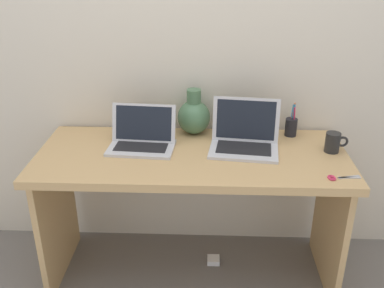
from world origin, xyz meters
TOP-DOWN VIEW (x-y plane):
  - ground_plane at (0.00, 0.00)m, footprint 6.00×6.00m
  - back_wall at (0.00, 0.35)m, footprint 4.40×0.04m
  - desk at (0.00, 0.00)m, footprint 1.53×0.63m
  - laptop_left at (-0.25, 0.07)m, footprint 0.34×0.24m
  - laptop_right at (0.26, 0.08)m, footprint 0.36×0.28m
  - green_vase at (0.00, 0.25)m, footprint 0.18×0.18m
  - coffee_mug at (0.69, 0.05)m, footprint 0.11×0.07m
  - pen_cup at (0.52, 0.24)m, footprint 0.06×0.06m
  - scissors at (0.65, -0.22)m, footprint 0.15×0.05m
  - power_brick at (0.12, 0.08)m, footprint 0.07×0.07m

SIDE VIEW (x-z plane):
  - ground_plane at x=0.00m, z-range 0.00..0.00m
  - power_brick at x=0.12m, z-range 0.00..0.03m
  - desk at x=0.00m, z-range 0.21..0.95m
  - scissors at x=0.65m, z-range 0.74..0.75m
  - coffee_mug at x=0.69m, z-range 0.74..0.84m
  - pen_cup at x=0.52m, z-range 0.70..0.88m
  - laptop_left at x=-0.25m, z-range 0.69..0.90m
  - laptop_right at x=0.26m, z-range 0.68..0.92m
  - green_vase at x=0.00m, z-range 0.72..0.96m
  - back_wall at x=0.00m, z-range 0.00..2.40m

